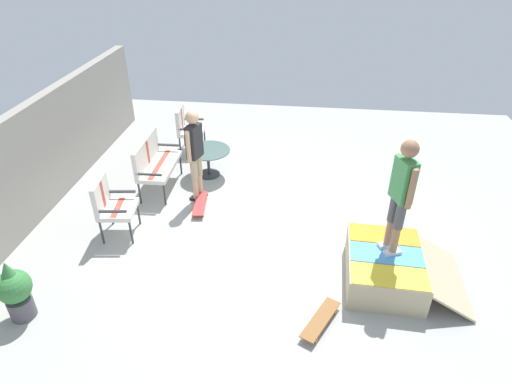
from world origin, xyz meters
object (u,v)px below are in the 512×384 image
(patio_bench, at_px, (153,160))
(skateboard_by_bench, at_px, (200,204))
(patio_table, at_px, (208,157))
(potted_plant, at_px, (15,290))
(patio_chair_by_wall, at_px, (110,203))
(patio_chair_near_house, at_px, (186,125))
(skate_ramp, at_px, (386,267))
(person_watching, at_px, (195,149))
(skateboard_spare, at_px, (321,320))
(person_skater, at_px, (401,190))

(patio_bench, xyz_separation_m, skateboard_by_bench, (-0.60, -1.01, -0.53))
(patio_table, xyz_separation_m, potted_plant, (-4.02, 1.64, 0.06))
(patio_chair_by_wall, distance_m, patio_table, 2.44)
(patio_chair_near_house, bearing_deg, patio_chair_by_wall, 172.55)
(skate_ramp, relative_size, patio_chair_by_wall, 1.69)
(patio_chair_near_house, relative_size, skateboard_by_bench, 1.25)
(person_watching, xyz_separation_m, skateboard_by_bench, (-0.32, -0.11, -0.94))
(skate_ramp, xyz_separation_m, skateboard_spare, (-0.96, 0.93, -0.15))
(patio_bench, bearing_deg, patio_table, -55.86)
(patio_table, distance_m, person_watching, 1.09)
(patio_table, relative_size, potted_plant, 0.98)
(person_watching, bearing_deg, patio_chair_near_house, 19.71)
(skate_ramp, height_order, patio_chair_near_house, patio_chair_near_house)
(skateboard_by_bench, bearing_deg, person_watching, 18.30)
(skate_ramp, bearing_deg, patio_table, 49.35)
(skate_ramp, xyz_separation_m, patio_bench, (2.12, 4.11, 0.38))
(patio_chair_by_wall, bearing_deg, person_watching, -42.11)
(person_skater, xyz_separation_m, skateboard_by_bench, (1.43, 3.11, -1.39))
(patio_bench, distance_m, person_watching, 1.03)
(skateboard_by_bench, height_order, skateboard_spare, same)
(patio_table, bearing_deg, patio_chair_near_house, 33.77)
(person_watching, xyz_separation_m, person_skater, (-1.75, -3.22, 0.45))
(patio_chair_near_house, xyz_separation_m, skateboard_spare, (-4.77, -2.98, -0.53))
(skate_ramp, bearing_deg, skateboard_by_bench, 63.82)
(skate_ramp, distance_m, patio_bench, 4.64)
(patio_bench, distance_m, patio_chair_by_wall, 1.54)
(skateboard_spare, bearing_deg, skateboard_by_bench, 41.14)
(person_skater, relative_size, potted_plant, 1.86)
(patio_chair_near_house, relative_size, person_skater, 0.60)
(skateboard_by_bench, bearing_deg, potted_plant, 148.26)
(potted_plant, bearing_deg, person_watching, -27.54)
(skateboard_spare, bearing_deg, patio_table, 31.45)
(skate_ramp, xyz_separation_m, potted_plant, (-1.28, 4.83, 0.23))
(patio_bench, bearing_deg, patio_chair_by_wall, 171.81)
(skate_ramp, relative_size, person_watching, 0.99)
(patio_table, bearing_deg, person_skater, -129.50)
(patio_chair_near_house, xyz_separation_m, person_watching, (-1.97, -0.71, 0.41))
(patio_table, relative_size, person_skater, 0.53)
(patio_chair_near_house, bearing_deg, skateboard_by_bench, -160.49)
(patio_chair_by_wall, height_order, person_watching, person_watching)
(patio_chair_by_wall, distance_m, skateboard_by_bench, 1.63)
(skateboard_by_bench, xyz_separation_m, potted_plant, (-2.80, 1.73, 0.38))
(skate_ramp, distance_m, person_skater, 1.24)
(person_watching, distance_m, skateboard_spare, 3.73)
(patio_chair_near_house, distance_m, potted_plant, 5.18)
(patio_table, relative_size, skateboard_spare, 1.12)
(skate_ramp, bearing_deg, person_skater, -8.60)
(skate_ramp, height_order, skateboard_spare, skate_ramp)
(skateboard_spare, bearing_deg, person_skater, -41.89)
(patio_bench, distance_m, patio_chair_near_house, 1.70)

